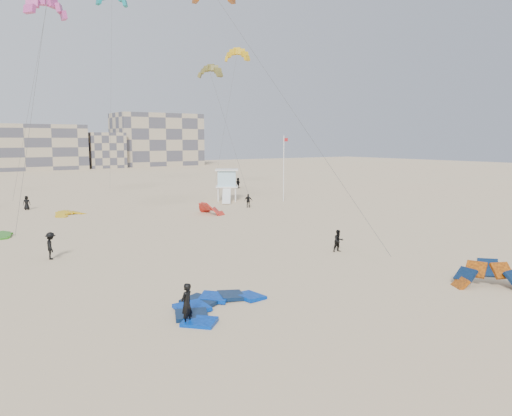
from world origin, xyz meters
TOP-DOWN VIEW (x-y plane):
  - ground at (0.00, 0.00)m, footprint 320.00×320.00m
  - kite_ground_blue at (-1.12, 3.75)m, footprint 6.54×6.65m
  - kite_ground_orange at (12.74, -1.55)m, footprint 5.10×5.10m
  - kite_ground_red_far at (13.36, 30.66)m, footprint 3.84×3.76m
  - kite_ground_yellow at (0.47, 38.16)m, footprint 4.62×4.69m
  - kitesurfer_main at (-3.24, 2.65)m, footprint 0.80×0.70m
  - kitesurfer_b at (12.00, 9.44)m, footprint 0.86×0.73m
  - kitesurfer_c at (-5.47, 18.46)m, footprint 0.83×1.27m
  - kitesurfer_d at (19.53, 32.74)m, footprint 0.98×0.90m
  - kitesurfer_e at (-2.53, 45.19)m, footprint 0.83×0.58m
  - kitesurfer_f at (31.11, 53.68)m, footprint 0.53×1.61m
  - kite_fly_pink at (0.27, 42.91)m, footprint 6.79×5.91m
  - kite_fly_olive at (16.72, 36.63)m, footprint 4.19×8.23m
  - kite_fly_yellow at (26.91, 47.08)m, footprint 5.03×9.56m
  - lifeguard_tower_near at (20.82, 39.80)m, footprint 4.04×6.24m
  - flagpole at (26.60, 35.22)m, footprint 0.69×0.11m
  - condo_mid at (10.00, 130.00)m, footprint 32.00×16.00m
  - condo_east at (50.00, 132.00)m, footprint 26.00×14.00m
  - condo_fill_right at (32.00, 128.00)m, footprint 10.00×10.00m

SIDE VIEW (x-z plane):
  - ground at x=0.00m, z-range 0.00..0.00m
  - kite_ground_blue at x=-1.12m, z-range -0.40..0.40m
  - kite_ground_orange at x=12.74m, z-range -1.81..1.81m
  - kite_ground_red_far at x=13.36m, z-range -1.79..1.79m
  - kite_ground_yellow at x=0.47m, z-range -0.78..0.78m
  - kitesurfer_b at x=12.00m, z-range 0.00..1.58m
  - kitesurfer_e at x=-2.53m, z-range 0.00..1.61m
  - kitesurfer_d at x=19.53m, z-range 0.00..1.61m
  - kitesurfer_f at x=31.11m, z-range 0.00..1.74m
  - kitesurfer_main at x=-3.24m, z-range 0.00..1.83m
  - kitesurfer_c at x=-5.47m, z-range 0.00..1.84m
  - lifeguard_tower_near at x=20.82m, z-range -0.02..4.13m
  - flagpole at x=26.60m, z-range 0.20..8.67m
  - condo_fill_right at x=32.00m, z-range 0.00..10.00m
  - condo_mid at x=10.00m, z-range 0.00..12.00m
  - condo_east at x=50.00m, z-range 0.00..16.00m
  - kite_fly_olive at x=16.72m, z-range 7.75..23.75m
  - kite_fly_yellow at x=26.91m, z-range 9.81..30.09m
  - kite_fly_pink at x=0.27m, z-range 10.71..33.23m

